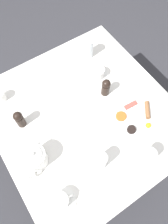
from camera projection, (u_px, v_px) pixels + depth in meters
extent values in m
plane|color=#333338|center=(84.00, 151.00, 1.90)|extent=(8.00, 8.00, 0.00)
cube|color=silver|center=(84.00, 115.00, 1.26)|extent=(1.04, 0.99, 0.03)
cylinder|color=brown|center=(97.00, 67.00, 1.87)|extent=(0.04, 0.04, 0.71)
cylinder|color=brown|center=(1.00, 119.00, 1.65)|extent=(0.04, 0.04, 0.71)
cylinder|color=white|center=(135.00, 118.00, 1.22)|extent=(0.31, 0.31, 0.01)
cylinder|color=white|center=(148.00, 126.00, 1.19)|extent=(0.07, 0.07, 0.00)
sphere|color=yellow|center=(148.00, 125.00, 1.18)|extent=(0.03, 0.03, 0.03)
cylinder|color=brown|center=(147.00, 110.00, 1.23)|extent=(0.10, 0.08, 0.03)
cube|color=#B74C42|center=(131.00, 105.00, 1.25)|extent=(0.03, 0.08, 0.01)
cylinder|color=#D16023|center=(121.00, 116.00, 1.22)|extent=(0.06, 0.06, 0.01)
cylinder|color=black|center=(131.00, 130.00, 1.18)|extent=(0.05, 0.05, 0.02)
cylinder|color=white|center=(35.00, 158.00, 1.07)|extent=(0.11, 0.11, 0.11)
cylinder|color=white|center=(33.00, 155.00, 1.02)|extent=(0.08, 0.08, 0.01)
sphere|color=white|center=(32.00, 154.00, 1.01)|extent=(0.02, 0.02, 0.02)
cone|color=white|center=(39.00, 143.00, 1.10)|extent=(0.05, 0.05, 0.05)
torus|color=white|center=(32.00, 171.00, 1.05)|extent=(0.07, 0.07, 0.09)
cylinder|color=white|center=(97.00, 76.00, 1.36)|extent=(0.15, 0.15, 0.01)
cylinder|color=white|center=(98.00, 73.00, 1.33)|extent=(0.08, 0.08, 0.06)
cylinder|color=brown|center=(98.00, 73.00, 1.33)|extent=(0.07, 0.07, 0.05)
torus|color=white|center=(92.00, 69.00, 1.34)|extent=(0.05, 0.02, 0.05)
cylinder|color=white|center=(61.00, 202.00, 1.03)|extent=(0.15, 0.15, 0.01)
cylinder|color=white|center=(60.00, 201.00, 1.00)|extent=(0.08, 0.08, 0.06)
cylinder|color=brown|center=(60.00, 201.00, 1.00)|extent=(0.07, 0.07, 0.05)
torus|color=white|center=(69.00, 197.00, 1.01)|extent=(0.02, 0.05, 0.05)
cylinder|color=white|center=(100.00, 161.00, 1.06)|extent=(0.06, 0.06, 0.12)
cylinder|color=white|center=(88.00, 48.00, 1.38)|extent=(0.06, 0.06, 0.13)
cylinder|color=white|center=(147.00, 157.00, 1.07)|extent=(0.06, 0.06, 0.12)
cylinder|color=white|center=(1.00, 96.00, 1.26)|extent=(0.06, 0.06, 0.06)
cylinder|color=black|center=(20.00, 121.00, 1.18)|extent=(0.05, 0.05, 0.08)
sphere|color=black|center=(18.00, 116.00, 1.13)|extent=(0.05, 0.05, 0.05)
cylinder|color=black|center=(105.00, 89.00, 1.27)|extent=(0.05, 0.05, 0.08)
sphere|color=black|center=(106.00, 84.00, 1.22)|extent=(0.05, 0.05, 0.05)
cube|color=silver|center=(50.00, 105.00, 1.27)|extent=(0.16, 0.02, 0.00)
cube|color=silver|center=(66.00, 66.00, 1.40)|extent=(0.06, 0.19, 0.00)
cube|color=silver|center=(29.00, 85.00, 1.33)|extent=(0.10, 0.15, 0.00)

